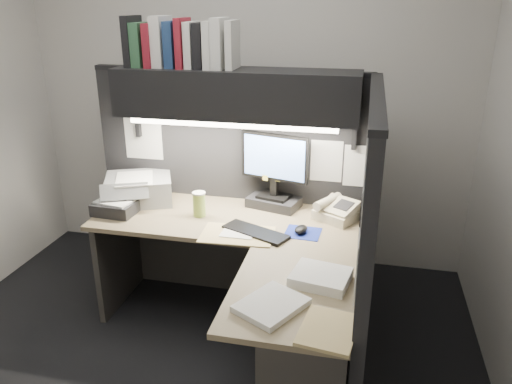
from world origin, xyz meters
TOP-DOWN VIEW (x-y plane):
  - floor at (0.00, 0.00)m, footprint 3.50×3.50m
  - wall_back at (0.00, 1.50)m, footprint 3.50×0.04m
  - partition_back at (0.03, 0.93)m, footprint 1.90×0.06m
  - partition_right at (0.98, 0.18)m, footprint 0.06×1.50m
  - desk at (0.43, -0.00)m, footprint 1.70×1.53m
  - overhead_shelf at (0.12, 0.75)m, footprint 1.55×0.34m
  - task_light_tube at (0.12, 0.61)m, footprint 1.32×0.04m
  - monitor at (0.37, 0.80)m, footprint 0.47×0.29m
  - keyboard at (0.34, 0.36)m, footprint 0.44×0.30m
  - mousepad at (0.62, 0.43)m, footprint 0.22×0.20m
  - mouse at (0.60, 0.43)m, footprint 0.09×0.13m
  - telephone at (0.81, 0.70)m, footprint 0.34×0.35m
  - coffee_cup at (-0.08, 0.55)m, footprint 0.09×0.09m
  - printer at (-0.57, 0.71)m, footprint 0.55×0.52m
  - notebook_stack at (-0.63, 0.47)m, footprint 0.28×0.24m
  - open_folder at (0.24, 0.32)m, footprint 0.45×0.31m
  - paper_stack_a at (0.78, -0.11)m, footprint 0.32×0.28m
  - paper_stack_b at (0.58, -0.38)m, footprint 0.36×0.38m
  - manila_stack at (0.85, -0.50)m, footprint 0.27×0.32m
  - binder_row at (-0.23, 0.76)m, footprint 0.70×0.25m
  - pinned_papers at (0.42, 0.56)m, footprint 1.76×1.31m

SIDE VIEW (x-z plane):
  - floor at x=0.00m, z-range 0.00..0.00m
  - desk at x=0.43m, z-range 0.08..0.81m
  - mousepad at x=0.62m, z-range 0.73..0.73m
  - open_folder at x=0.24m, z-range 0.73..0.74m
  - manila_stack at x=0.85m, z-range 0.73..0.75m
  - keyboard at x=0.34m, z-range 0.73..0.75m
  - paper_stack_b at x=0.58m, z-range 0.73..0.76m
  - mouse at x=0.60m, z-range 0.73..0.78m
  - paper_stack_a at x=0.78m, z-range 0.73..0.78m
  - notebook_stack at x=-0.63m, z-range 0.73..0.81m
  - telephone at x=0.81m, z-range 0.73..0.83m
  - partition_back at x=0.03m, z-range 0.00..1.60m
  - partition_right at x=0.98m, z-range 0.00..1.60m
  - coffee_cup at x=-0.08m, z-range 0.73..0.88m
  - printer at x=-0.57m, z-range 0.73..0.91m
  - monitor at x=0.37m, z-range 0.68..1.19m
  - pinned_papers at x=0.42m, z-range 0.80..1.31m
  - task_light_tube at x=0.12m, z-range 1.31..1.35m
  - wall_back at x=0.00m, z-range 0.00..2.70m
  - overhead_shelf at x=0.12m, z-range 1.35..1.65m
  - binder_row at x=-0.23m, z-range 1.64..1.95m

